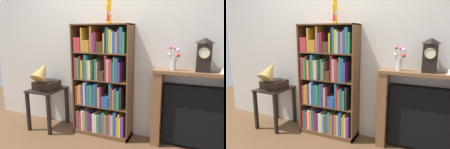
% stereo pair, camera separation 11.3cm
% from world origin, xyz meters
% --- Properties ---
extents(ground_plane, '(7.83, 6.40, 0.02)m').
position_xyz_m(ground_plane, '(0.00, 0.00, -0.01)').
color(ground_plane, brown).
extents(wall_back, '(4.83, 0.08, 2.60)m').
position_xyz_m(wall_back, '(0.18, 0.33, 1.30)').
color(wall_back, silver).
rests_on(wall_back, ground).
extents(bookshelf, '(0.87, 0.30, 1.65)m').
position_xyz_m(bookshelf, '(-0.01, 0.13, 0.75)').
color(bookshelf, brown).
rests_on(bookshelf, ground).
extents(cup_stack, '(0.08, 0.08, 0.31)m').
position_xyz_m(cup_stack, '(0.10, 0.14, 1.80)').
color(cup_stack, yellow).
rests_on(cup_stack, bookshelf).
extents(side_table_left, '(0.46, 0.53, 0.65)m').
position_xyz_m(side_table_left, '(-0.93, 0.03, 0.48)').
color(side_table_left, black).
rests_on(side_table_left, ground).
extents(gramophone, '(0.34, 0.44, 0.48)m').
position_xyz_m(gramophone, '(-0.93, -0.02, 0.84)').
color(gramophone, black).
rests_on(gramophone, side_table_left).
extents(fireplace_mantel, '(1.07, 0.24, 1.06)m').
position_xyz_m(fireplace_mantel, '(1.28, 0.19, 0.52)').
color(fireplace_mantel, brown).
rests_on(fireplace_mantel, ground).
extents(mantel_clock, '(0.17, 0.12, 0.41)m').
position_xyz_m(mantel_clock, '(1.34, 0.17, 1.27)').
color(mantel_clock, black).
rests_on(mantel_clock, fireplace_mantel).
extents(flower_vase, '(0.15, 0.09, 0.31)m').
position_xyz_m(flower_vase, '(0.99, 0.17, 1.20)').
color(flower_vase, silver).
rests_on(flower_vase, fireplace_mantel).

